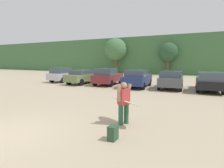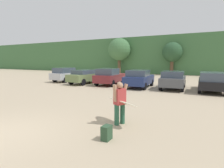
% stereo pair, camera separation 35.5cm
% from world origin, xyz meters
% --- Properties ---
extents(ground_plane, '(120.00, 120.00, 0.00)m').
position_xyz_m(ground_plane, '(0.00, 0.00, 0.00)').
color(ground_plane, tan).
extents(hillside_ridge, '(108.00, 12.00, 6.89)m').
position_xyz_m(hillside_ridge, '(0.00, 35.61, 3.45)').
color(hillside_ridge, '#427042').
rests_on(hillside_ridge, ground_plane).
extents(tree_left, '(4.24, 4.24, 6.68)m').
position_xyz_m(tree_left, '(-9.47, 28.38, 4.52)').
color(tree_left, brown).
rests_on(tree_left, ground_plane).
extents(tree_far_right, '(3.31, 3.31, 5.52)m').
position_xyz_m(tree_far_right, '(0.21, 28.97, 3.81)').
color(tree_far_right, brown).
rests_on(tree_far_right, ground_plane).
extents(parked_car_silver, '(1.77, 4.70, 1.62)m').
position_xyz_m(parked_car_silver, '(-8.76, 13.07, 0.82)').
color(parked_car_silver, silver).
rests_on(parked_car_silver, ground_plane).
extents(parked_car_olive_green, '(1.89, 4.51, 1.46)m').
position_xyz_m(parked_car_olive_green, '(-5.65, 12.32, 0.79)').
color(parked_car_olive_green, '#6B7F4C').
rests_on(parked_car_olive_green, ground_plane).
extents(parked_car_maroon, '(2.20, 4.25, 1.66)m').
position_xyz_m(parked_car_maroon, '(-2.89, 12.58, 0.84)').
color(parked_car_maroon, maroon).
rests_on(parked_car_maroon, ground_plane).
extents(parked_car_navy, '(2.13, 4.19, 1.60)m').
position_xyz_m(parked_car_navy, '(0.33, 12.30, 0.82)').
color(parked_car_navy, navy).
rests_on(parked_car_navy, ground_plane).
extents(parked_car_dark_gray, '(2.15, 4.16, 1.54)m').
position_xyz_m(parked_car_dark_gray, '(3.23, 12.75, 0.81)').
color(parked_car_dark_gray, '#4C4F54').
rests_on(parked_car_dark_gray, ground_plane).
extents(parked_car_black, '(2.06, 4.72, 1.55)m').
position_xyz_m(parked_car_black, '(6.15, 12.75, 0.82)').
color(parked_car_black, black).
rests_on(parked_car_black, ground_plane).
extents(person_adult, '(0.45, 0.68, 1.62)m').
position_xyz_m(person_adult, '(3.00, 2.69, 0.92)').
color(person_adult, '#26593F').
rests_on(person_adult, ground_plane).
extents(surfboard_cream, '(1.80, 1.34, 0.24)m').
position_xyz_m(surfboard_cream, '(3.04, 2.80, 0.86)').
color(surfboard_cream, beige).
extents(backpack_dropped, '(0.24, 0.34, 0.45)m').
position_xyz_m(backpack_dropped, '(3.25, 1.24, 0.22)').
color(backpack_dropped, '#2D4C33').
rests_on(backpack_dropped, ground_plane).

